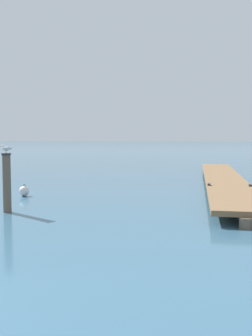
{
  "coord_description": "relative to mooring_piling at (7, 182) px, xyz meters",
  "views": [
    {
      "loc": [
        5.24,
        -3.14,
        2.41
      ],
      "look_at": [
        1.96,
        9.46,
        1.4
      ],
      "focal_mm": 43.25,
      "sensor_mm": 36.0,
      "label": 1
    }
  ],
  "objects": [
    {
      "name": "mooring_piling",
      "position": [
        0.0,
        0.0,
        0.0
      ],
      "size": [
        0.3,
        0.3,
        1.89
      ],
      "color": "brown",
      "rests_on": "ground"
    },
    {
      "name": "perched_seagull",
      "position": [
        0.0,
        0.0,
        1.06
      ],
      "size": [
        0.27,
        0.34,
        0.27
      ],
      "color": "gold",
      "rests_on": "mooring_piling"
    },
    {
      "name": "mooring_buoy",
      "position": [
        -1.22,
        3.3,
        -0.78
      ],
      "size": [
        0.41,
        0.41,
        0.48
      ],
      "color": "silver",
      "rests_on": "ground"
    },
    {
      "name": "floating_dock",
      "position": [
        6.55,
        8.92,
        -0.62
      ],
      "size": [
        3.3,
        19.2,
        0.53
      ],
      "color": "brown",
      "rests_on": "ground"
    }
  ]
}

